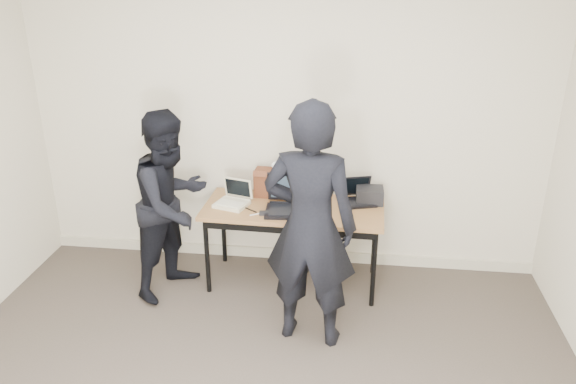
% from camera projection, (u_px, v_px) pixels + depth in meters
% --- Properties ---
extents(room, '(4.60, 4.60, 2.80)m').
position_uv_depth(room, '(229.00, 241.00, 2.78)').
color(room, '#423932').
rests_on(room, ground).
extents(desk, '(1.52, 0.70, 0.72)m').
position_uv_depth(desk, '(293.00, 214.00, 4.70)').
color(desk, olive).
rests_on(desk, ground).
extents(laptop_beige, '(0.32, 0.31, 0.21)m').
position_uv_depth(laptop_beige, '(233.00, 200.00, 4.72)').
color(laptop_beige, beige).
rests_on(laptop_beige, desk).
extents(laptop_center, '(0.40, 0.39, 0.29)m').
position_uv_depth(laptop_center, '(289.00, 202.00, 4.61)').
color(laptop_center, black).
rests_on(laptop_center, desk).
extents(laptop_right, '(0.35, 0.34, 0.21)m').
position_uv_depth(laptop_right, '(357.00, 197.00, 4.77)').
color(laptop_right, black).
rests_on(laptop_right, desk).
extents(leather_satchel, '(0.37, 0.20, 0.25)m').
position_uv_depth(leather_satchel, '(276.00, 183.00, 4.85)').
color(leather_satchel, '#562A16').
rests_on(leather_satchel, desk).
extents(tissue, '(0.14, 0.12, 0.08)m').
position_uv_depth(tissue, '(279.00, 165.00, 4.79)').
color(tissue, white).
rests_on(tissue, leather_satchel).
extents(equipment_box, '(0.23, 0.20, 0.13)m').
position_uv_depth(equipment_box, '(370.00, 195.00, 4.75)').
color(equipment_box, black).
rests_on(equipment_box, desk).
extents(power_brick, '(0.08, 0.05, 0.03)m').
position_uv_depth(power_brick, '(264.00, 213.00, 4.54)').
color(power_brick, black).
rests_on(power_brick, desk).
extents(cables, '(1.15, 0.47, 0.01)m').
position_uv_depth(cables, '(292.00, 207.00, 4.67)').
color(cables, black).
rests_on(cables, desk).
extents(person_typist, '(0.72, 0.52, 1.82)m').
position_uv_depth(person_typist, '(310.00, 227.00, 3.91)').
color(person_typist, black).
rests_on(person_typist, ground).
extents(person_observer, '(0.87, 0.95, 1.57)m').
position_uv_depth(person_observer, '(172.00, 204.00, 4.58)').
color(person_observer, black).
rests_on(person_observer, ground).
extents(baseboard, '(4.50, 0.03, 0.10)m').
position_uv_depth(baseboard, '(286.00, 253.00, 5.32)').
color(baseboard, '#BBB49B').
rests_on(baseboard, ground).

